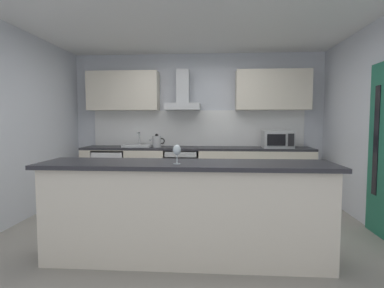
{
  "coord_description": "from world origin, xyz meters",
  "views": [
    {
      "loc": [
        0.31,
        -3.81,
        1.36
      ],
      "look_at": [
        0.01,
        0.4,
        1.05
      ],
      "focal_mm": 29.07,
      "sensor_mm": 36.0,
      "label": 1
    }
  ],
  "objects_px": {
    "oven": "(182,172)",
    "refrigerator": "(112,173)",
    "range_hood": "(183,97)",
    "microwave": "(278,139)",
    "sink": "(138,145)",
    "wine_glass": "(177,151)",
    "kettle": "(157,141)"
  },
  "relations": [
    {
      "from": "microwave",
      "to": "range_hood",
      "type": "distance_m",
      "value": 1.82
    },
    {
      "from": "refrigerator",
      "to": "microwave",
      "type": "bearing_deg",
      "value": -0.49
    },
    {
      "from": "sink",
      "to": "wine_glass",
      "type": "relative_size",
      "value": 2.81
    },
    {
      "from": "refrigerator",
      "to": "microwave",
      "type": "distance_m",
      "value": 3.0
    },
    {
      "from": "microwave",
      "to": "range_hood",
      "type": "bearing_deg",
      "value": 174.57
    },
    {
      "from": "refrigerator",
      "to": "sink",
      "type": "bearing_deg",
      "value": 1.65
    },
    {
      "from": "range_hood",
      "to": "wine_glass",
      "type": "relative_size",
      "value": 4.05
    },
    {
      "from": "kettle",
      "to": "wine_glass",
      "type": "height_order",
      "value": "wine_glass"
    },
    {
      "from": "oven",
      "to": "range_hood",
      "type": "xyz_separation_m",
      "value": [
        -0.0,
        0.13,
        1.33
      ]
    },
    {
      "from": "microwave",
      "to": "sink",
      "type": "bearing_deg",
      "value": 179.09
    },
    {
      "from": "microwave",
      "to": "oven",
      "type": "bearing_deg",
      "value": 179.03
    },
    {
      "from": "refrigerator",
      "to": "sink",
      "type": "height_order",
      "value": "sink"
    },
    {
      "from": "oven",
      "to": "sink",
      "type": "xyz_separation_m",
      "value": [
        -0.8,
        0.01,
        0.47
      ]
    },
    {
      "from": "oven",
      "to": "range_hood",
      "type": "distance_m",
      "value": 1.33
    },
    {
      "from": "kettle",
      "to": "refrigerator",
      "type": "bearing_deg",
      "value": 177.86
    },
    {
      "from": "kettle",
      "to": "range_hood",
      "type": "relative_size",
      "value": 0.4
    },
    {
      "from": "range_hood",
      "to": "refrigerator",
      "type": "bearing_deg",
      "value": -174.09
    },
    {
      "from": "oven",
      "to": "range_hood",
      "type": "height_order",
      "value": "range_hood"
    },
    {
      "from": "sink",
      "to": "wine_glass",
      "type": "bearing_deg",
      "value": -68.81
    },
    {
      "from": "microwave",
      "to": "wine_glass",
      "type": "relative_size",
      "value": 2.81
    },
    {
      "from": "oven",
      "to": "refrigerator",
      "type": "distance_m",
      "value": 1.28
    },
    {
      "from": "microwave",
      "to": "sink",
      "type": "height_order",
      "value": "microwave"
    },
    {
      "from": "kettle",
      "to": "wine_glass",
      "type": "bearing_deg",
      "value": -75.51
    },
    {
      "from": "refrigerator",
      "to": "range_hood",
      "type": "distance_m",
      "value": 1.87
    },
    {
      "from": "oven",
      "to": "range_hood",
      "type": "bearing_deg",
      "value": 90.0
    },
    {
      "from": "oven",
      "to": "microwave",
      "type": "bearing_deg",
      "value": -0.97
    },
    {
      "from": "kettle",
      "to": "wine_glass",
      "type": "distance_m",
      "value": 2.67
    },
    {
      "from": "refrigerator",
      "to": "sink",
      "type": "distance_m",
      "value": 0.69
    },
    {
      "from": "refrigerator",
      "to": "range_hood",
      "type": "relative_size",
      "value": 1.18
    },
    {
      "from": "refrigerator",
      "to": "range_hood",
      "type": "bearing_deg",
      "value": 5.91
    },
    {
      "from": "range_hood",
      "to": "wine_glass",
      "type": "distance_m",
      "value": 2.84
    },
    {
      "from": "microwave",
      "to": "wine_glass",
      "type": "xyz_separation_m",
      "value": [
        -1.44,
        -2.59,
        0.04
      ]
    }
  ]
}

